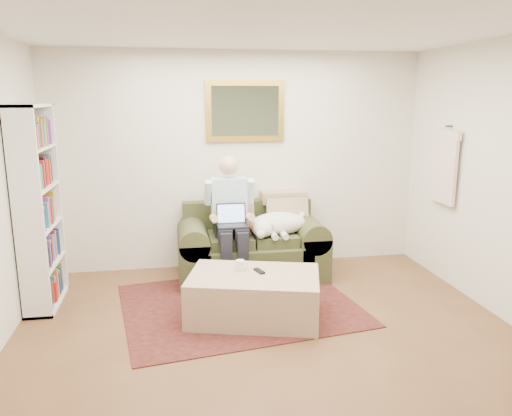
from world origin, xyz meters
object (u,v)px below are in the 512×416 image
object	(u,v)px
sofa	(251,252)
coffee_mug	(240,265)
seated_man	(231,221)
laptop	(232,220)
sleeping_dog	(278,223)
ottoman	(254,296)
bookshelf	(38,208)

from	to	relation	value
sofa	coffee_mug	world-z (taller)	sofa
sofa	seated_man	size ratio (longest dim) A/B	1.19
seated_man	laptop	xyz separation A→B (m)	(0.00, -0.07, 0.03)
sleeping_dog	ottoman	size ratio (longest dim) A/B	0.57
sleeping_dog	bookshelf	distance (m)	2.54
sleeping_dog	coffee_mug	world-z (taller)	sleeping_dog
ottoman	coffee_mug	xyz separation A→B (m)	(-0.11, 0.13, 0.27)
sofa	seated_man	xyz separation A→B (m)	(-0.25, -0.15, 0.42)
sleeping_dog	sofa	bearing A→B (deg)	164.26
sofa	bookshelf	distance (m)	2.35
laptop	sleeping_dog	distance (m)	0.58
seated_man	bookshelf	size ratio (longest dim) A/B	0.71
sofa	coffee_mug	xyz separation A→B (m)	(-0.27, -1.01, 0.20)
laptop	bookshelf	world-z (taller)	bookshelf
bookshelf	laptop	bearing A→B (deg)	6.46
seated_man	sofa	bearing A→B (deg)	31.45
laptop	ottoman	bearing A→B (deg)	-84.31
sleeping_dog	ottoman	world-z (taller)	sleeping_dog
laptop	bookshelf	distance (m)	1.97
laptop	sleeping_dog	world-z (taller)	laptop
sleeping_dog	bookshelf	xyz separation A→B (m)	(-2.49, -0.35, 0.36)
seated_man	coffee_mug	size ratio (longest dim) A/B	14.18
ottoman	sleeping_dog	bearing A→B (deg)	66.33
ottoman	bookshelf	distance (m)	2.29
seated_man	bookshelf	xyz separation A→B (m)	(-1.94, -0.28, 0.29)
seated_man	laptop	world-z (taller)	seated_man
sofa	sleeping_dog	xyz separation A→B (m)	(0.30, -0.09, 0.35)
laptop	sleeping_dog	xyz separation A→B (m)	(0.56, 0.13, -0.10)
seated_man	coffee_mug	world-z (taller)	seated_man
sofa	laptop	bearing A→B (deg)	-138.98
sleeping_dog	ottoman	bearing A→B (deg)	-113.67
sofa	laptop	distance (m)	0.56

